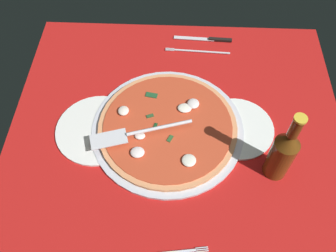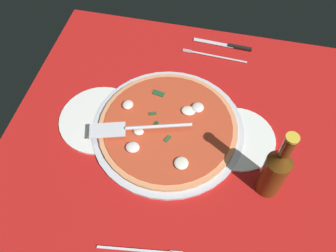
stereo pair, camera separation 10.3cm
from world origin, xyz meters
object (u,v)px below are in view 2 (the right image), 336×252
at_px(dinner_plate_left, 100,119).
at_px(beer_bottle, 275,170).
at_px(place_setting_far, 221,51).
at_px(pizza_server, 136,128).
at_px(dinner_plate_right, 238,139).
at_px(pizza, 168,127).

height_order(dinner_plate_left, beer_bottle, beer_bottle).
bearing_deg(beer_bottle, place_setting_far, 111.52).
xyz_separation_m(pizza_server, beer_bottle, (0.37, -0.08, 0.05)).
xyz_separation_m(dinner_plate_right, pizza, (-0.20, -0.01, 0.01)).
distance_m(dinner_plate_right, pizza_server, 0.29).
bearing_deg(place_setting_far, dinner_plate_left, 52.29).
distance_m(dinner_plate_left, pizza_server, 0.13).
relative_size(dinner_plate_right, beer_bottle, 0.87).
height_order(dinner_plate_right, pizza_server, pizza_server).
xyz_separation_m(dinner_plate_left, dinner_plate_right, (0.40, 0.02, 0.00)).
relative_size(dinner_plate_left, pizza, 0.60).
bearing_deg(dinner_plate_right, dinner_plate_left, -177.01).
bearing_deg(beer_bottle, dinner_plate_right, 124.65).
bearing_deg(dinner_plate_left, pizza_server, -14.01).
distance_m(dinner_plate_left, dinner_plate_right, 0.40).
height_order(pizza, beer_bottle, beer_bottle).
relative_size(dinner_plate_left, dinner_plate_right, 1.13).
height_order(pizza_server, place_setting_far, pizza_server).
distance_m(place_setting_far, beer_bottle, 0.51).
bearing_deg(pizza, beer_bottle, -22.20).
bearing_deg(dinner_plate_left, pizza, 2.49).
relative_size(dinner_plate_right, place_setting_far, 0.91).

